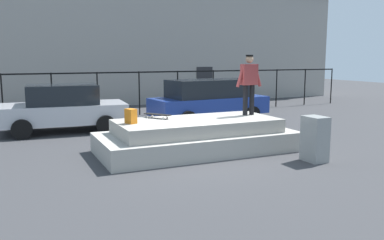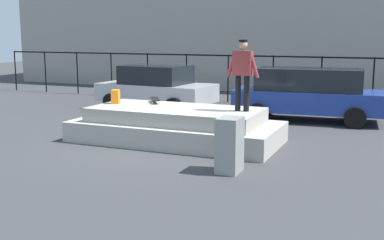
% 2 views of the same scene
% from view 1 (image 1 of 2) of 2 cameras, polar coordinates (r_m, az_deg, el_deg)
% --- Properties ---
extents(ground_plane, '(60.00, 60.00, 0.00)m').
position_cam_1_polar(ground_plane, '(10.94, -0.04, -4.70)').
color(ground_plane, '#38383A').
extents(concrete_ledge, '(5.32, 2.44, 0.89)m').
position_cam_1_polar(concrete_ledge, '(11.11, 0.72, -2.37)').
color(concrete_ledge, '#ADA89E').
rests_on(concrete_ledge, ground_plane).
extents(skateboarder, '(0.84, 0.25, 1.74)m').
position_cam_1_polar(skateboarder, '(11.88, 7.99, 5.55)').
color(skateboarder, black).
rests_on(skateboarder, concrete_ledge).
extents(skateboard, '(0.61, 0.79, 0.12)m').
position_cam_1_polar(skateboard, '(11.23, -4.86, 0.75)').
color(skateboard, black).
rests_on(skateboard, concrete_ledge).
extents(backpack, '(0.29, 0.33, 0.38)m').
position_cam_1_polar(backpack, '(10.42, -8.57, 0.53)').
color(backpack, orange).
rests_on(backpack, concrete_ledge).
extents(car_silver_sedan_near, '(4.34, 2.45, 1.63)m').
position_cam_1_polar(car_silver_sedan_near, '(14.69, -17.62, 1.67)').
color(car_silver_sedan_near, '#B7B7BC').
rests_on(car_silver_sedan_near, ground_plane).
extents(car_blue_hatchback_mid, '(4.79, 2.29, 1.69)m').
position_cam_1_polar(car_blue_hatchback_mid, '(16.11, 2.44, 2.90)').
color(car_blue_hatchback_mid, navy).
rests_on(car_blue_hatchback_mid, ground_plane).
extents(utility_box, '(0.44, 0.60, 1.12)m').
position_cam_1_polar(utility_box, '(10.48, 16.84, -2.56)').
color(utility_box, gray).
rests_on(utility_box, ground_plane).
extents(fence_row, '(24.06, 0.06, 1.94)m').
position_cam_1_polar(fence_row, '(17.99, -10.23, 4.71)').
color(fence_row, black).
rests_on(fence_row, ground_plane).
extents(warehouse_building, '(30.25, 6.63, 6.64)m').
position_cam_1_polar(warehouse_building, '(24.62, -14.33, 10.35)').
color(warehouse_building, gray).
rests_on(warehouse_building, ground_plane).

